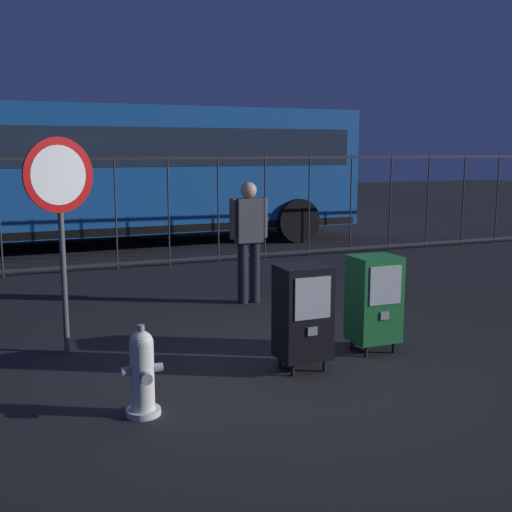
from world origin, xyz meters
TOP-DOWN VIEW (x-y plane):
  - ground_plane at (0.00, 0.00)m, footprint 60.00×60.00m
  - fire_hydrant at (-1.43, -0.63)m, footprint 0.33×0.32m
  - newspaper_box_primary at (1.17, 0.07)m, footprint 0.48×0.42m
  - newspaper_box_secondary at (0.23, -0.15)m, footprint 0.48×0.42m
  - stop_sign at (-1.82, 1.25)m, footprint 0.71×0.31m
  - pedestrian at (0.76, 2.58)m, footprint 0.55×0.22m
  - fence_barrier at (0.00, 5.79)m, footprint 18.03×0.04m
  - bus_near at (0.26, 8.79)m, footprint 10.54×2.90m
  - bus_far at (0.72, 13.04)m, footprint 10.62×3.22m

SIDE VIEW (x-z plane):
  - ground_plane at x=0.00m, z-range 0.00..0.00m
  - fire_hydrant at x=-1.43m, z-range -0.02..0.72m
  - newspaper_box_primary at x=1.17m, z-range 0.06..1.08m
  - newspaper_box_secondary at x=0.23m, z-range 0.06..1.08m
  - pedestrian at x=0.76m, z-range 0.11..1.78m
  - fence_barrier at x=0.00m, z-range 0.02..2.02m
  - stop_sign at x=-1.82m, z-range 0.49..2.72m
  - bus_near at x=0.26m, z-range 0.21..3.21m
  - bus_far at x=0.72m, z-range 0.21..3.21m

